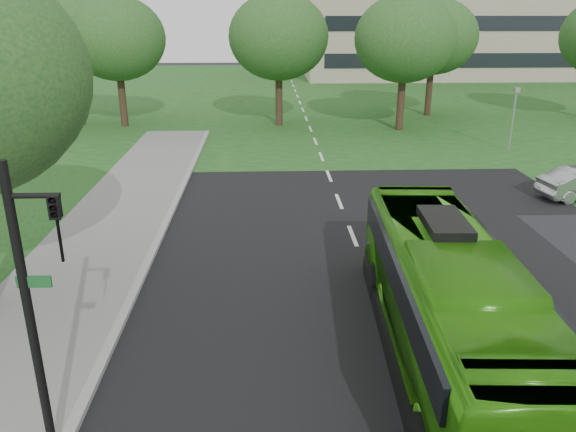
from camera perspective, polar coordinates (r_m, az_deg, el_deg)
The scene contains 10 objects.
ground at distance 15.62m, azimuth 9.90°, elevation -10.38°, with size 160.00×160.00×0.00m, color black.
street_surfaces at distance 36.82m, azimuth 2.09°, elevation 7.87°, with size 120.00×120.00×0.15m.
tree_park_a at distance 41.98m, azimuth -17.04°, elevation 16.85°, with size 6.70×6.70×8.91m.
tree_park_b at distance 40.67m, azimuth -0.96°, elevation 17.72°, with size 6.93×6.93×9.09m.
tree_park_c at distance 39.71m, azimuth 11.81°, elevation 17.20°, with size 6.75×6.75×8.97m.
tree_park_d at distance 46.14m, azimuth 14.57°, elevation 17.21°, with size 6.67×6.67×8.81m.
tree_park_f at distance 43.64m, azimuth -21.21°, elevation 16.70°, with size 6.83×6.83×9.12m.
bus at distance 13.56m, azimuth 16.11°, elevation -8.65°, with size 2.53×10.83×3.02m, color #389712.
traffic_light at distance 10.32m, azimuth -24.13°, elevation -7.61°, with size 0.92×0.24×5.73m.
camera_pole at distance 35.54m, azimuth 21.97°, elevation 9.89°, with size 0.35×0.31×3.72m.
Camera 1 is at (-3.18, -13.12, 7.86)m, focal length 35.00 mm.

